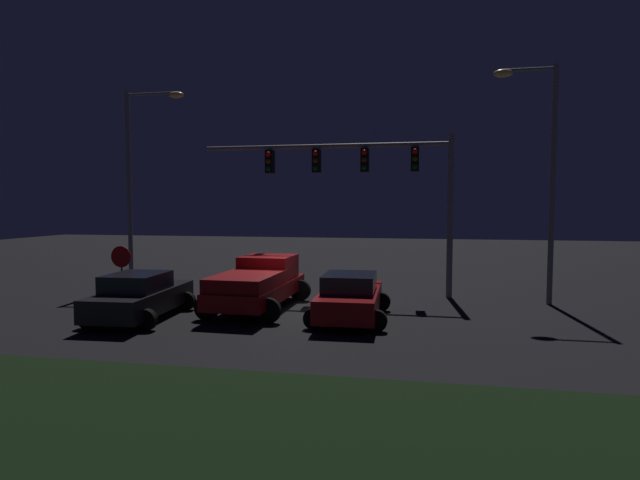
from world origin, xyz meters
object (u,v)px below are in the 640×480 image
traffic_signal_gantry (366,172)px  street_lamp_left (140,165)px  car_sedan (350,297)px  stop_sign (121,265)px  pickup_truck (259,281)px  street_lamp_right (542,157)px  car_sedan_far (140,296)px

traffic_signal_gantry → street_lamp_left: street_lamp_left is taller
car_sedan → stop_sign: (-8.25, 0.29, 0.82)m
pickup_truck → stop_sign: size_ratio=2.45×
street_lamp_left → street_lamp_right: (16.99, -1.53, -0.11)m
car_sedan_far → traffic_signal_gantry: size_ratio=0.44×
traffic_signal_gantry → stop_sign: bearing=-151.7°
traffic_signal_gantry → stop_sign: (-8.23, -4.43, -3.47)m
pickup_truck → street_lamp_right: street_lamp_right is taller
street_lamp_left → street_lamp_right: street_lamp_left is taller
car_sedan → stop_sign: bearing=86.5°
street_lamp_left → pickup_truck: bearing=-31.4°
street_lamp_left → stop_sign: street_lamp_left is taller
car_sedan → car_sedan_far: bearing=98.6°
stop_sign → street_lamp_right: bearing=13.9°
car_sedan → traffic_signal_gantry: (-0.01, 4.72, 4.29)m
street_lamp_right → pickup_truck: bearing=-164.3°
car_sedan → street_lamp_left: (-10.47, 5.47, 4.80)m
pickup_truck → car_sedan: size_ratio=1.23×
car_sedan → car_sedan_far: same height
car_sedan → street_lamp_right: size_ratio=0.51×
pickup_truck → car_sedan: pickup_truck is taller
car_sedan_far → street_lamp_right: (13.19, 5.12, 4.69)m
street_lamp_left → street_lamp_right: size_ratio=1.01×
car_sedan_far → street_lamp_left: 9.04m
street_lamp_left → car_sedan_far: bearing=-60.3°
car_sedan → street_lamp_right: street_lamp_right is taller
pickup_truck → traffic_signal_gantry: traffic_signal_gantry is taller
car_sedan → street_lamp_left: street_lamp_left is taller
street_lamp_right → stop_sign: street_lamp_right is taller
car_sedan → car_sedan_far: (-6.68, -1.18, 0.00)m
street_lamp_right → stop_sign: (-14.76, -3.65, -3.87)m
car_sedan_far → street_lamp_left: bearing=26.5°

